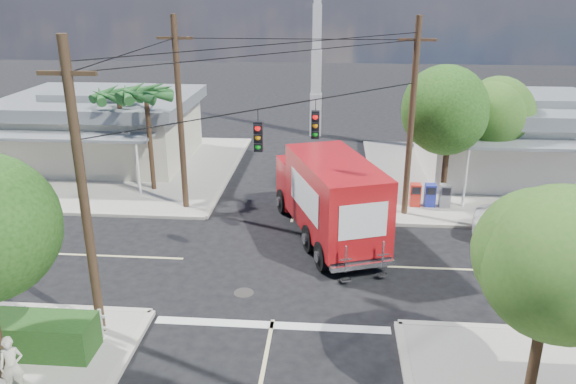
# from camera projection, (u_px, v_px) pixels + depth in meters

# --- Properties ---
(ground) EXTENTS (120.00, 120.00, 0.00)m
(ground) POSITION_uv_depth(u_px,v_px,m) (284.00, 263.00, 21.85)
(ground) COLOR black
(ground) RESTS_ON ground
(sidewalk_ne) EXTENTS (14.12, 14.12, 0.14)m
(sidewalk_ne) POSITION_uv_depth(u_px,v_px,m) (496.00, 178.00, 31.16)
(sidewalk_ne) COLOR #A7A297
(sidewalk_ne) RESTS_ON ground
(sidewalk_nw) EXTENTS (14.12, 14.12, 0.14)m
(sidewalk_nw) POSITION_uv_depth(u_px,v_px,m) (115.00, 169.00, 32.83)
(sidewalk_nw) COLOR #A7A297
(sidewalk_nw) RESTS_ON ground
(road_markings) EXTENTS (32.00, 32.00, 0.01)m
(road_markings) POSITION_uv_depth(u_px,v_px,m) (280.00, 281.00, 20.47)
(road_markings) COLOR beige
(road_markings) RESTS_ON ground
(building_ne) EXTENTS (11.80, 10.20, 4.50)m
(building_ne) POSITION_uv_depth(u_px,v_px,m) (526.00, 135.00, 31.27)
(building_ne) COLOR silver
(building_ne) RESTS_ON sidewalk_ne
(building_nw) EXTENTS (10.80, 10.20, 4.30)m
(building_nw) POSITION_uv_depth(u_px,v_px,m) (103.00, 126.00, 33.65)
(building_nw) COLOR beige
(building_nw) RESTS_ON sidewalk_nw
(radio_tower) EXTENTS (0.80, 0.80, 17.00)m
(radio_tower) POSITION_uv_depth(u_px,v_px,m) (317.00, 55.00, 38.56)
(radio_tower) COLOR silver
(radio_tower) RESTS_ON ground
(tree_ne_front) EXTENTS (4.21, 4.14, 6.66)m
(tree_ne_front) POSITION_uv_depth(u_px,v_px,m) (451.00, 109.00, 25.96)
(tree_ne_front) COLOR #422D1C
(tree_ne_front) RESTS_ON sidewalk_ne
(tree_ne_back) EXTENTS (3.77, 3.66, 5.82)m
(tree_ne_back) POSITION_uv_depth(u_px,v_px,m) (495.00, 112.00, 28.02)
(tree_ne_back) COLOR #422D1C
(tree_ne_back) RESTS_ON sidewalk_ne
(tree_se) EXTENTS (3.67, 3.54, 5.62)m
(tree_se) POSITION_uv_depth(u_px,v_px,m) (553.00, 263.00, 13.14)
(tree_se) COLOR #422D1C
(tree_se) RESTS_ON sidewalk_se
(palm_nw_front) EXTENTS (3.01, 3.08, 5.59)m
(palm_nw_front) POSITION_uv_depth(u_px,v_px,m) (146.00, 95.00, 27.69)
(palm_nw_front) COLOR #422D1C
(palm_nw_front) RESTS_ON sidewalk_nw
(palm_nw_back) EXTENTS (3.01, 3.08, 5.19)m
(palm_nw_back) POSITION_uv_depth(u_px,v_px,m) (118.00, 97.00, 29.38)
(palm_nw_back) COLOR #422D1C
(palm_nw_back) RESTS_ON sidewalk_nw
(utility_poles) EXTENTS (12.00, 10.68, 9.00)m
(utility_poles) POSITION_uv_depth(u_px,v_px,m) (247.00, 135.00, 21.85)
(utility_poles) COLOR #473321
(utility_poles) RESTS_ON ground
(picket_fence) EXTENTS (5.94, 0.06, 1.00)m
(picket_fence) POSITION_uv_depth(u_px,v_px,m) (11.00, 318.00, 16.98)
(picket_fence) COLOR silver
(picket_fence) RESTS_ON sidewalk_sw
(vending_boxes) EXTENTS (1.90, 0.50, 1.10)m
(vending_boxes) POSITION_uv_depth(u_px,v_px,m) (430.00, 195.00, 26.91)
(vending_boxes) COLOR red
(vending_boxes) RESTS_ON sidewalk_ne
(delivery_truck) EXTENTS (5.09, 8.64, 3.60)m
(delivery_truck) POSITION_uv_depth(u_px,v_px,m) (329.00, 196.00, 23.52)
(delivery_truck) COLOR black
(delivery_truck) RESTS_ON ground
(parked_car) EXTENTS (5.76, 4.04, 1.46)m
(parked_car) POSITION_uv_depth(u_px,v_px,m) (539.00, 228.00, 23.18)
(parked_car) COLOR silver
(parked_car) RESTS_ON ground
(pedestrian) EXTENTS (0.69, 0.56, 1.64)m
(pedestrian) POSITION_uv_depth(u_px,v_px,m) (12.00, 366.00, 14.43)
(pedestrian) COLOR beige
(pedestrian) RESTS_ON sidewalk_sw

